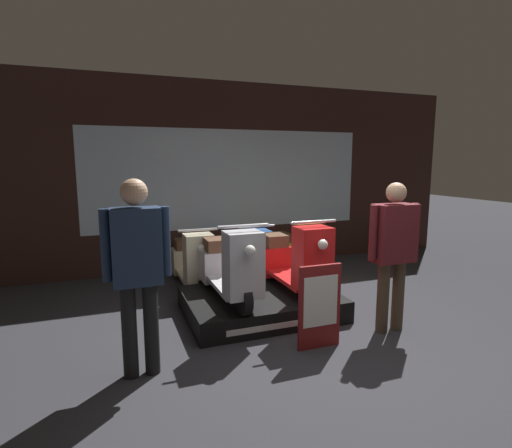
% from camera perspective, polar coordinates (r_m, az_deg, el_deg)
% --- Properties ---
extents(ground_plane, '(30.00, 30.00, 0.00)m').
position_cam_1_polar(ground_plane, '(4.31, 10.34, -16.76)').
color(ground_plane, '#2D2D33').
extents(shop_wall_back, '(8.94, 0.09, 3.20)m').
position_cam_1_polar(shop_wall_back, '(7.04, -3.77, 6.82)').
color(shop_wall_back, '#331E19').
rests_on(shop_wall_back, ground_plane).
extents(display_platform, '(1.81, 1.32, 0.26)m').
position_cam_1_polar(display_platform, '(5.00, 0.68, -11.32)').
color(display_platform, black).
rests_on(display_platform, ground_plane).
extents(scooter_display_left, '(0.54, 1.55, 0.96)m').
position_cam_1_polar(scooter_display_left, '(4.68, -3.83, -6.13)').
color(scooter_display_left, black).
rests_on(scooter_display_left, display_platform).
extents(scooter_display_right, '(0.54, 1.55, 0.96)m').
position_cam_1_polar(scooter_display_right, '(4.97, 5.24, -5.26)').
color(scooter_display_right, black).
rests_on(scooter_display_right, display_platform).
extents(scooter_backrow_0, '(0.54, 1.55, 0.96)m').
position_cam_1_polar(scooter_backrow_0, '(6.03, -9.20, -5.31)').
color(scooter_backrow_0, black).
rests_on(scooter_backrow_0, ground_plane).
extents(scooter_backrow_1, '(0.54, 1.55, 0.96)m').
position_cam_1_polar(scooter_backrow_1, '(6.25, -1.59, -4.71)').
color(scooter_backrow_1, black).
rests_on(scooter_backrow_1, ground_plane).
extents(scooter_backrow_2, '(0.54, 1.55, 0.96)m').
position_cam_1_polar(scooter_backrow_2, '(6.56, 5.40, -4.08)').
color(scooter_backrow_2, black).
rests_on(scooter_backrow_2, ground_plane).
extents(person_left_browsing, '(0.57, 0.23, 1.72)m').
position_cam_1_polar(person_left_browsing, '(3.53, -16.60, -5.36)').
color(person_left_browsing, black).
rests_on(person_left_browsing, ground_plane).
extents(person_right_browsing, '(0.61, 0.25, 1.64)m').
position_cam_1_polar(person_right_browsing, '(4.55, 19.03, -2.78)').
color(person_right_browsing, '#473828').
rests_on(person_right_browsing, ground_plane).
extents(price_sign_board, '(0.46, 0.04, 0.86)m').
position_cam_1_polar(price_sign_board, '(4.10, 9.07, -11.55)').
color(price_sign_board, maroon).
rests_on(price_sign_board, ground_plane).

